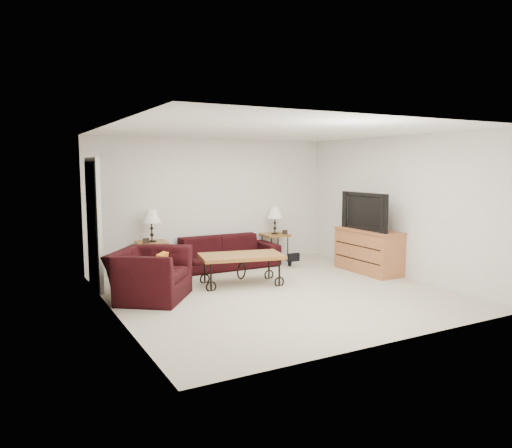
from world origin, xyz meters
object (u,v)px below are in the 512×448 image
(side_table_right, at_px, (275,247))
(backpack, at_px, (290,254))
(tv_stand, at_px, (369,251))
(television, at_px, (369,211))
(side_table_left, at_px, (152,258))
(sofa, at_px, (224,252))
(coffee_table, at_px, (241,269))
(lamp_left, at_px, (152,226))
(lamp_right, at_px, (275,221))
(armchair, at_px, (150,275))

(side_table_right, bearing_deg, backpack, -93.97)
(side_table_right, distance_m, tv_stand, 2.03)
(side_table_right, distance_m, television, 2.20)
(side_table_left, relative_size, television, 0.50)
(sofa, bearing_deg, side_table_right, 8.26)
(coffee_table, relative_size, backpack, 2.74)
(lamp_left, xyz_separation_m, backpack, (2.56, -0.65, -0.64))
(lamp_right, xyz_separation_m, tv_stand, (0.97, -1.78, -0.44))
(backpack, bearing_deg, side_table_left, -174.13)
(lamp_left, relative_size, television, 0.50)
(side_table_left, distance_m, side_table_right, 2.60)
(sofa, distance_m, backpack, 1.29)
(sofa, height_order, lamp_left, lamp_left)
(lamp_right, distance_m, armchair, 3.58)
(armchair, xyz_separation_m, backpack, (3.08, 1.01, -0.12))
(tv_stand, height_order, television, television)
(coffee_table, bearing_deg, tv_stand, -6.06)
(sofa, height_order, backpack, sofa)
(lamp_right, distance_m, television, 2.04)
(armchair, bearing_deg, backpack, -35.44)
(armchair, relative_size, television, 0.95)
(sofa, height_order, lamp_right, lamp_right)
(backpack, bearing_deg, coffee_table, -129.84)
(sofa, relative_size, lamp_left, 3.55)
(side_table_right, distance_m, backpack, 0.66)
(tv_stand, xyz_separation_m, backpack, (-1.02, 1.13, -0.15))
(side_table_left, xyz_separation_m, backpack, (2.56, -0.65, -0.05))
(side_table_left, bearing_deg, armchair, -107.49)
(tv_stand, bearing_deg, armchair, 178.45)
(side_table_left, height_order, lamp_right, lamp_right)
(lamp_left, height_order, armchair, lamp_left)
(lamp_right, bearing_deg, armchair, -151.93)
(sofa, relative_size, armchair, 1.84)
(sofa, distance_m, tv_stand, 2.73)
(sofa, distance_m, side_table_left, 1.38)
(sofa, distance_m, coffee_table, 1.37)
(coffee_table, height_order, backpack, coffee_table)
(television, bearing_deg, side_table_right, -151.81)
(coffee_table, height_order, television, television)
(coffee_table, bearing_deg, armchair, -174.42)
(backpack, bearing_deg, lamp_left, -174.13)
(side_table_right, bearing_deg, tv_stand, -61.31)
(lamp_left, bearing_deg, sofa, -7.51)
(sofa, xyz_separation_m, television, (2.19, -1.60, 0.84))
(tv_stand, bearing_deg, backpack, 132.18)
(coffee_table, bearing_deg, television, -6.11)
(sofa, xyz_separation_m, lamp_left, (-1.36, 0.18, 0.58))
(sofa, bearing_deg, backpack, -21.68)
(backpack, bearing_deg, armchair, -141.57)
(armchair, bearing_deg, sofa, -15.41)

